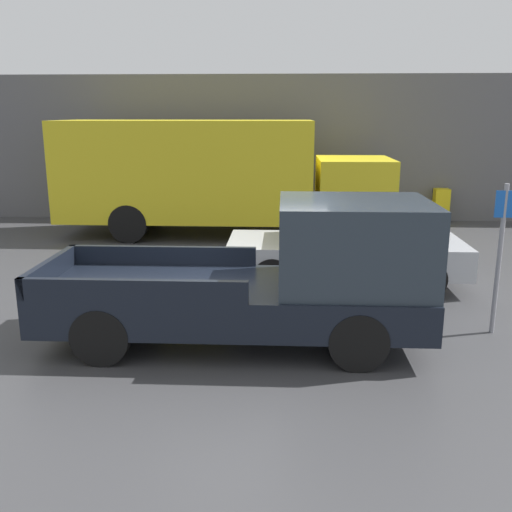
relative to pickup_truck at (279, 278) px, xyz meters
name	(u,v)px	position (x,y,z in m)	size (l,w,h in m)	color
ground_plane	(247,335)	(-0.48, 0.23, -0.99)	(60.00, 60.00, 0.00)	#3D3D3F
building_wall	(267,149)	(-0.48, 10.19, 1.24)	(28.00, 0.15, 4.47)	#56565B
pickup_truck	(279,278)	(0.00, 0.00, 0.00)	(5.55, 2.03, 2.13)	black
car	(347,247)	(1.31, 3.02, -0.23)	(4.57, 1.84, 1.47)	#B7BABF
delivery_truck	(212,174)	(-1.93, 7.68, 0.71)	(8.97, 2.56, 3.13)	gold
parking_sign	(500,251)	(3.31, 0.54, 0.32)	(0.30, 0.07, 2.32)	gray
newspaper_box	(441,206)	(4.93, 9.86, -0.47)	(0.45, 0.40, 1.05)	gold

